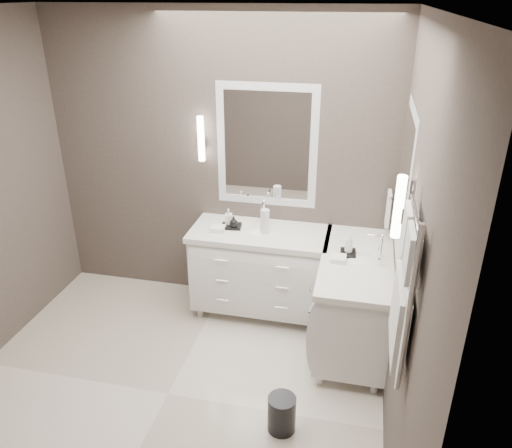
% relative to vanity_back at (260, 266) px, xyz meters
% --- Properties ---
extents(floor, '(3.20, 3.00, 0.01)m').
position_rel_vanity_back_xyz_m(floor, '(-0.45, -1.23, -0.49)').
color(floor, silver).
rests_on(floor, ground).
extents(ceiling, '(3.20, 3.00, 0.01)m').
position_rel_vanity_back_xyz_m(ceiling, '(-0.45, -1.23, 2.22)').
color(ceiling, white).
rests_on(ceiling, wall_back).
extents(wall_back, '(3.20, 0.01, 2.70)m').
position_rel_vanity_back_xyz_m(wall_back, '(-0.45, 0.28, 0.86)').
color(wall_back, '#483E3A').
rests_on(wall_back, floor).
extents(wall_right, '(0.01, 3.00, 2.70)m').
position_rel_vanity_back_xyz_m(wall_right, '(1.15, -1.23, 0.86)').
color(wall_right, '#483E3A').
rests_on(wall_right, floor).
extents(vanity_back, '(1.24, 0.59, 0.97)m').
position_rel_vanity_back_xyz_m(vanity_back, '(0.00, 0.00, 0.00)').
color(vanity_back, white).
rests_on(vanity_back, floor).
extents(vanity_right, '(0.59, 1.24, 0.97)m').
position_rel_vanity_back_xyz_m(vanity_right, '(0.88, -0.33, 0.00)').
color(vanity_right, white).
rests_on(vanity_right, floor).
extents(mirror_back, '(0.90, 0.02, 1.10)m').
position_rel_vanity_back_xyz_m(mirror_back, '(-0.00, 0.26, 1.06)').
color(mirror_back, white).
rests_on(mirror_back, wall_back).
extents(mirror_right, '(0.02, 0.90, 1.10)m').
position_rel_vanity_back_xyz_m(mirror_right, '(1.14, -0.43, 1.06)').
color(mirror_right, white).
rests_on(mirror_right, wall_right).
extents(sconce_back, '(0.06, 0.06, 0.40)m').
position_rel_vanity_back_xyz_m(sconce_back, '(-0.58, 0.20, 1.11)').
color(sconce_back, white).
rests_on(sconce_back, wall_back).
extents(sconce_right, '(0.06, 0.06, 0.40)m').
position_rel_vanity_back_xyz_m(sconce_right, '(1.08, -1.01, 1.11)').
color(sconce_right, white).
rests_on(sconce_right, wall_right).
extents(towel_bar_corner, '(0.03, 0.22, 0.30)m').
position_rel_vanity_back_xyz_m(towel_bar_corner, '(1.09, 0.13, 0.63)').
color(towel_bar_corner, white).
rests_on(towel_bar_corner, wall_right).
extents(towel_ladder, '(0.06, 0.58, 0.90)m').
position_rel_vanity_back_xyz_m(towel_ladder, '(1.10, -1.63, 0.91)').
color(towel_ladder, white).
rests_on(towel_ladder, wall_right).
extents(waste_bin, '(0.22, 0.22, 0.27)m').
position_rel_vanity_back_xyz_m(waste_bin, '(0.45, -1.36, -0.35)').
color(waste_bin, black).
rests_on(waste_bin, floor).
extents(amenity_tray_back, '(0.19, 0.15, 0.03)m').
position_rel_vanity_back_xyz_m(amenity_tray_back, '(-0.27, 0.01, 0.38)').
color(amenity_tray_back, black).
rests_on(amenity_tray_back, vanity_back).
extents(amenity_tray_right, '(0.13, 0.17, 0.02)m').
position_rel_vanity_back_xyz_m(amenity_tray_right, '(0.79, -0.28, 0.38)').
color(amenity_tray_right, black).
rests_on(amenity_tray_right, vanity_right).
extents(water_bottle, '(0.10, 0.10, 0.23)m').
position_rel_vanity_back_xyz_m(water_bottle, '(0.05, -0.04, 0.48)').
color(water_bottle, silver).
rests_on(water_bottle, vanity_back).
extents(soap_bottle_a, '(0.08, 0.08, 0.14)m').
position_rel_vanity_back_xyz_m(soap_bottle_a, '(-0.30, 0.03, 0.46)').
color(soap_bottle_a, white).
rests_on(soap_bottle_a, amenity_tray_back).
extents(soap_bottle_b, '(0.09, 0.09, 0.10)m').
position_rel_vanity_back_xyz_m(soap_bottle_b, '(-0.24, -0.02, 0.44)').
color(soap_bottle_b, black).
rests_on(soap_bottle_b, amenity_tray_back).
extents(soap_bottle_c, '(0.08, 0.08, 0.16)m').
position_rel_vanity_back_xyz_m(soap_bottle_c, '(0.79, -0.28, 0.47)').
color(soap_bottle_c, white).
rests_on(soap_bottle_c, amenity_tray_right).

